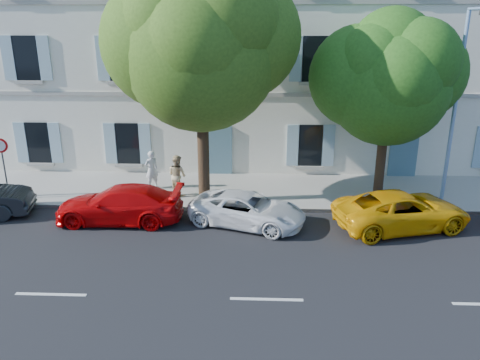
{
  "coord_description": "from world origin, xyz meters",
  "views": [
    {
      "loc": [
        -0.28,
        -15.06,
        7.21
      ],
      "look_at": [
        -0.97,
        2.0,
        1.4
      ],
      "focal_mm": 35.0,
      "sensor_mm": 36.0,
      "label": 1
    }
  ],
  "objects_px": {
    "tree_left": "(201,53)",
    "road_sign": "(2,156)",
    "pedestrian_b": "(177,175)",
    "car_red_coupe": "(119,204)",
    "car_white_coupe": "(248,210)",
    "tree_right": "(388,85)",
    "street_lamp": "(458,100)",
    "car_yellow_supercar": "(402,210)",
    "pedestrian_a": "(152,170)"
  },
  "relations": [
    {
      "from": "car_red_coupe",
      "to": "car_white_coupe",
      "type": "distance_m",
      "value": 4.83
    },
    {
      "from": "car_yellow_supercar",
      "to": "pedestrian_a",
      "type": "bearing_deg",
      "value": 55.46
    },
    {
      "from": "tree_left",
      "to": "road_sign",
      "type": "bearing_deg",
      "value": -179.59
    },
    {
      "from": "car_red_coupe",
      "to": "pedestrian_a",
      "type": "xyz_separation_m",
      "value": [
        0.49,
        3.37,
        0.31
      ]
    },
    {
      "from": "street_lamp",
      "to": "pedestrian_a",
      "type": "height_order",
      "value": "street_lamp"
    },
    {
      "from": "car_yellow_supercar",
      "to": "road_sign",
      "type": "distance_m",
      "value": 15.87
    },
    {
      "from": "car_white_coupe",
      "to": "tree_right",
      "type": "distance_m",
      "value": 7.35
    },
    {
      "from": "tree_left",
      "to": "tree_right",
      "type": "bearing_deg",
      "value": 5.02
    },
    {
      "from": "tree_right",
      "to": "car_red_coupe",
      "type": "bearing_deg",
      "value": -166.35
    },
    {
      "from": "car_red_coupe",
      "to": "tree_right",
      "type": "bearing_deg",
      "value": 103.77
    },
    {
      "from": "tree_right",
      "to": "car_white_coupe",
      "type": "bearing_deg",
      "value": -154.35
    },
    {
      "from": "car_yellow_supercar",
      "to": "street_lamp",
      "type": "height_order",
      "value": "street_lamp"
    },
    {
      "from": "car_red_coupe",
      "to": "tree_left",
      "type": "height_order",
      "value": "tree_left"
    },
    {
      "from": "road_sign",
      "to": "street_lamp",
      "type": "height_order",
      "value": "street_lamp"
    },
    {
      "from": "tree_right",
      "to": "pedestrian_a",
      "type": "relative_size",
      "value": 4.33
    },
    {
      "from": "car_yellow_supercar",
      "to": "tree_right",
      "type": "xyz_separation_m",
      "value": [
        -0.23,
        2.65,
        4.17
      ]
    },
    {
      "from": "road_sign",
      "to": "pedestrian_a",
      "type": "relative_size",
      "value": 1.53
    },
    {
      "from": "car_red_coupe",
      "to": "car_white_coupe",
      "type": "bearing_deg",
      "value": 88.84
    },
    {
      "from": "car_red_coupe",
      "to": "car_white_coupe",
      "type": "height_order",
      "value": "car_red_coupe"
    },
    {
      "from": "tree_left",
      "to": "street_lamp",
      "type": "distance_m",
      "value": 9.83
    },
    {
      "from": "car_red_coupe",
      "to": "road_sign",
      "type": "xyz_separation_m",
      "value": [
        -5.24,
        1.79,
        1.33
      ]
    },
    {
      "from": "tree_left",
      "to": "road_sign",
      "type": "xyz_separation_m",
      "value": [
        -8.23,
        -0.06,
        -4.08
      ]
    },
    {
      "from": "car_white_coupe",
      "to": "pedestrian_b",
      "type": "bearing_deg",
      "value": 67.83
    },
    {
      "from": "road_sign",
      "to": "pedestrian_a",
      "type": "xyz_separation_m",
      "value": [
        5.73,
        1.58,
        -1.02
      ]
    },
    {
      "from": "car_white_coupe",
      "to": "street_lamp",
      "type": "xyz_separation_m",
      "value": [
        7.85,
        1.92,
        3.81
      ]
    },
    {
      "from": "car_yellow_supercar",
      "to": "street_lamp",
      "type": "bearing_deg",
      "value": -63.32
    },
    {
      "from": "tree_left",
      "to": "pedestrian_a",
      "type": "height_order",
      "value": "tree_left"
    },
    {
      "from": "car_red_coupe",
      "to": "car_yellow_supercar",
      "type": "bearing_deg",
      "value": 89.2
    },
    {
      "from": "street_lamp",
      "to": "pedestrian_a",
      "type": "xyz_separation_m",
      "value": [
        -12.19,
        1.56,
        -3.41
      ]
    },
    {
      "from": "car_red_coupe",
      "to": "pedestrian_b",
      "type": "distance_m",
      "value": 3.12
    },
    {
      "from": "street_lamp",
      "to": "pedestrian_a",
      "type": "bearing_deg",
      "value": 172.72
    },
    {
      "from": "tree_right",
      "to": "pedestrian_b",
      "type": "distance_m",
      "value": 9.28
    },
    {
      "from": "street_lamp",
      "to": "car_yellow_supercar",
      "type": "bearing_deg",
      "value": -138.35
    },
    {
      "from": "car_yellow_supercar",
      "to": "tree_right",
      "type": "relative_size",
      "value": 0.67
    },
    {
      "from": "car_yellow_supercar",
      "to": "pedestrian_b",
      "type": "height_order",
      "value": "pedestrian_b"
    },
    {
      "from": "pedestrian_b",
      "to": "pedestrian_a",
      "type": "bearing_deg",
      "value": 4.43
    },
    {
      "from": "tree_right",
      "to": "road_sign",
      "type": "height_order",
      "value": "tree_right"
    },
    {
      "from": "road_sign",
      "to": "pedestrian_b",
      "type": "height_order",
      "value": "road_sign"
    },
    {
      "from": "tree_right",
      "to": "road_sign",
      "type": "relative_size",
      "value": 2.83
    },
    {
      "from": "pedestrian_a",
      "to": "car_yellow_supercar",
      "type": "bearing_deg",
      "value": 120.47
    },
    {
      "from": "car_yellow_supercar",
      "to": "tree_left",
      "type": "bearing_deg",
      "value": 59.9
    },
    {
      "from": "tree_right",
      "to": "car_yellow_supercar",
      "type": "bearing_deg",
      "value": -85.14
    },
    {
      "from": "car_white_coupe",
      "to": "road_sign",
      "type": "bearing_deg",
      "value": 98.11
    },
    {
      "from": "car_red_coupe",
      "to": "street_lamp",
      "type": "bearing_deg",
      "value": 98.27
    },
    {
      "from": "street_lamp",
      "to": "pedestrian_b",
      "type": "relative_size",
      "value": 4.28
    },
    {
      "from": "car_red_coupe",
      "to": "street_lamp",
      "type": "relative_size",
      "value": 0.63
    },
    {
      "from": "street_lamp",
      "to": "tree_right",
      "type": "bearing_deg",
      "value": 164.84
    },
    {
      "from": "pedestrian_a",
      "to": "road_sign",
      "type": "bearing_deg",
      "value": -24.5
    },
    {
      "from": "car_white_coupe",
      "to": "tree_right",
      "type": "xyz_separation_m",
      "value": [
        5.39,
        2.59,
        4.26
      ]
    },
    {
      "from": "road_sign",
      "to": "pedestrian_b",
      "type": "distance_m",
      "value": 7.12
    }
  ]
}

